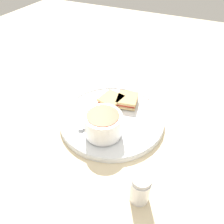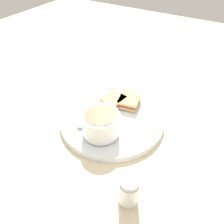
{
  "view_description": "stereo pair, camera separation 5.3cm",
  "coord_description": "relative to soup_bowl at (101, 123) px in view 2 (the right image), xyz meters",
  "views": [
    {
      "loc": [
        0.49,
        0.23,
        0.51
      ],
      "look_at": [
        0.0,
        0.0,
        0.04
      ],
      "focal_mm": 35.0,
      "sensor_mm": 36.0,
      "label": 1
    },
    {
      "loc": [
        0.47,
        0.28,
        0.51
      ],
      "look_at": [
        0.0,
        0.0,
        0.04
      ],
      "focal_mm": 35.0,
      "sensor_mm": 36.0,
      "label": 2
    }
  ],
  "objects": [
    {
      "name": "ground_plane",
      "position": [
        -0.08,
        -0.01,
        -0.06
      ],
      "size": [
        2.4,
        2.4,
        0.0
      ],
      "primitive_type": "plane",
      "color": "beige"
    },
    {
      "name": "plate",
      "position": [
        -0.08,
        -0.01,
        -0.05
      ],
      "size": [
        0.35,
        0.35,
        0.02
      ],
      "color": "white",
      "rests_on": "ground_plane"
    },
    {
      "name": "soup_bowl",
      "position": [
        0.0,
        0.0,
        0.0
      ],
      "size": [
        0.11,
        0.11,
        0.07
      ],
      "color": "white",
      "rests_on": "plate"
    },
    {
      "name": "spoon",
      "position": [
        -0.0,
        -0.08,
        -0.03
      ],
      "size": [
        0.13,
        0.06,
        0.01
      ],
      "rotation": [
        0.0,
        0.0,
        6.62
      ],
      "color": "silver",
      "rests_on": "plate"
    },
    {
      "name": "sandwich_half_near",
      "position": [
        -0.17,
        0.01,
        -0.02
      ],
      "size": [
        0.09,
        0.08,
        0.03
      ],
      "rotation": [
        0.0,
        0.0,
        3.34
      ],
      "color": "tan",
      "rests_on": "plate"
    },
    {
      "name": "sandwich_half_far",
      "position": [
        -0.14,
        -0.04,
        -0.02
      ],
      "size": [
        0.09,
        0.08,
        0.03
      ],
      "rotation": [
        0.0,
        0.0,
        2.94
      ],
      "color": "tan",
      "rests_on": "plate"
    },
    {
      "name": "salt_shaker",
      "position": [
        0.14,
        0.17,
        -0.02
      ],
      "size": [
        0.05,
        0.05,
        0.09
      ],
      "color": "silver",
      "rests_on": "ground_plane"
    },
    {
      "name": "menu_sheet",
      "position": [
        0.02,
        -0.39,
        -0.06
      ],
      "size": [
        0.24,
        0.3,
        0.0
      ],
      "rotation": [
        0.0,
        0.0,
        -0.03
      ],
      "color": "white",
      "rests_on": "ground_plane"
    }
  ]
}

